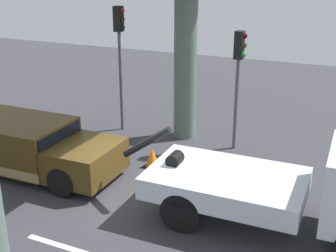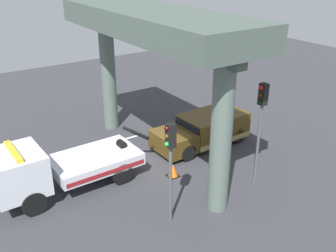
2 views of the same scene
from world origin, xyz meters
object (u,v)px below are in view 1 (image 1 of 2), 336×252
tow_truck_white (308,188)px  traffic_light_far (239,65)px  towed_van_green (30,147)px  traffic_light_near (120,42)px  traffic_cone_orange (152,158)px

tow_truck_white → traffic_light_far: 5.57m
towed_van_green → traffic_light_far: bearing=40.0°
traffic_light_near → tow_truck_white: bearing=-30.1°
traffic_light_far → tow_truck_white: bearing=-55.3°
towed_van_green → traffic_light_near: size_ratio=1.12×
towed_van_green → traffic_light_near: bearing=80.9°
towed_van_green → traffic_cone_orange: towed_van_green is taller
towed_van_green → traffic_light_far: size_ratio=1.29×
tow_truck_white → traffic_cone_orange: bearing=160.0°
traffic_light_far → traffic_cone_orange: traffic_light_far is taller
tow_truck_white → traffic_light_far: bearing=124.7°
traffic_cone_orange → traffic_light_near: bearing=135.3°
tow_truck_white → traffic_light_near: size_ratio=1.56×
traffic_light_near → traffic_cone_orange: (2.58, -2.55, -3.10)m
towed_van_green → traffic_light_near: (0.70, 4.36, 2.61)m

